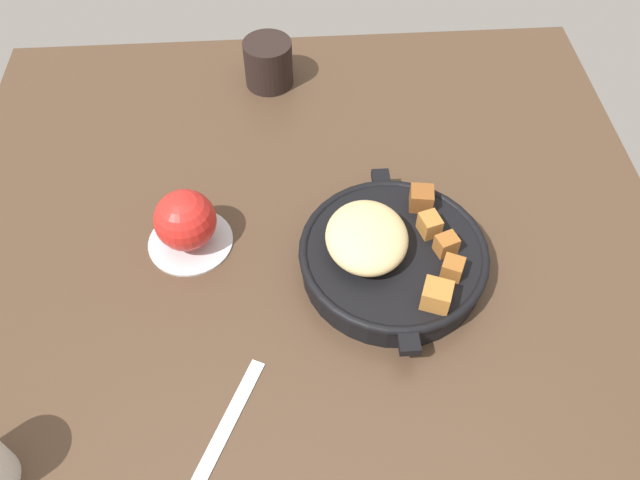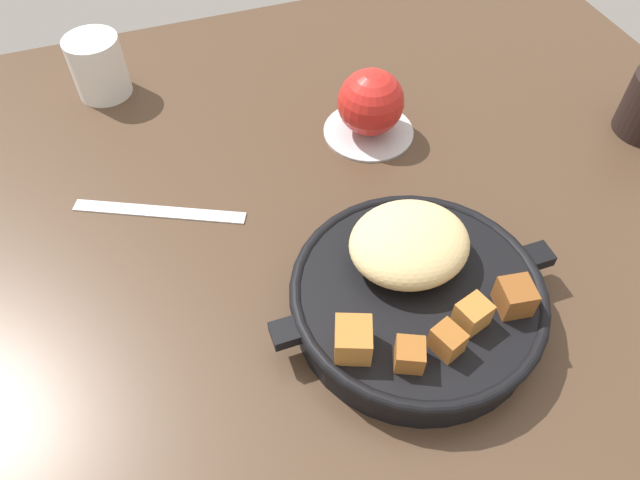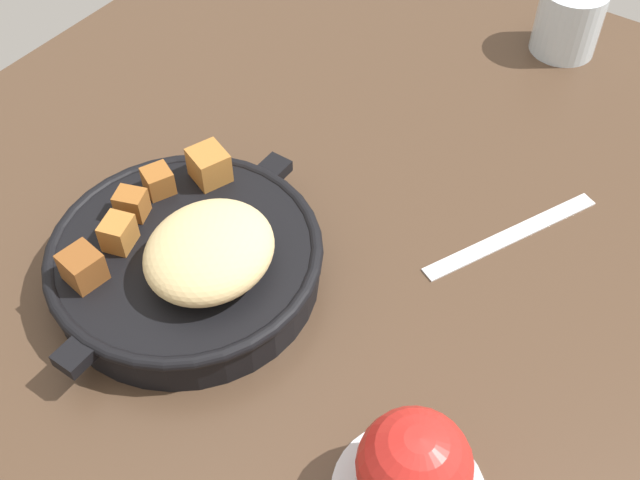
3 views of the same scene
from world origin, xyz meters
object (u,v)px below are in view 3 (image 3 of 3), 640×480
at_px(red_apple, 414,466).
at_px(butter_knife, 512,235).
at_px(cast_iron_skillet, 189,258).
at_px(water_glass_short, 568,21).

relative_size(red_apple, butter_knife, 0.42).
distance_m(cast_iron_skillet, water_glass_short, 0.53).
bearing_deg(cast_iron_skillet, red_apple, 76.68).
height_order(red_apple, butter_knife, red_apple).
distance_m(butter_knife, water_glass_short, 0.32).
xyz_separation_m(red_apple, water_glass_short, (-0.58, -0.13, -0.01)).
xyz_separation_m(cast_iron_skillet, butter_knife, (-0.21, 0.21, -0.03)).
bearing_deg(water_glass_short, cast_iron_skillet, -13.95).
bearing_deg(butter_knife, cast_iron_skillet, -19.42).
height_order(cast_iron_skillet, water_glass_short, cast_iron_skillet).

